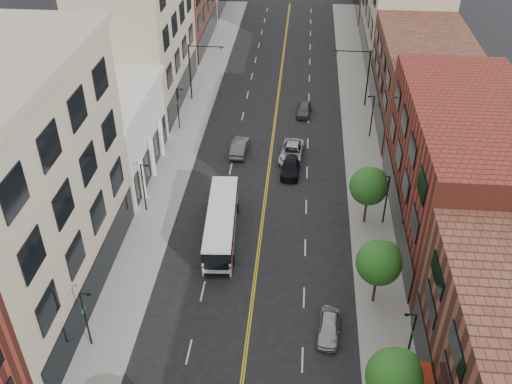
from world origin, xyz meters
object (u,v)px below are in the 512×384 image
(city_bus, at_px, (221,222))
(car_lane_behind, at_px, (240,147))
(car_lane_a, at_px, (291,167))
(car_lane_b, at_px, (292,152))
(car_lane_c, at_px, (304,109))
(car_parked_far, at_px, (329,327))

(city_bus, relative_size, car_lane_behind, 2.44)
(car_lane_a, distance_m, car_lane_b, 3.02)
(car_lane_c, bearing_deg, car_lane_a, -89.23)
(car_parked_far, height_order, car_lane_c, car_lane_c)
(car_parked_far, bearing_deg, city_bus, 136.57)
(car_lane_b, bearing_deg, car_lane_a, -83.96)
(car_parked_far, relative_size, car_lane_b, 0.75)
(city_bus, height_order, car_lane_c, city_bus)
(car_lane_behind, bearing_deg, city_bus, 92.93)
(car_lane_a, xyz_separation_m, car_lane_c, (1.14, 13.29, 0.01))
(city_bus, relative_size, car_lane_a, 2.40)
(car_lane_behind, xyz_separation_m, car_lane_c, (6.84, 9.76, -0.07))
(city_bus, relative_size, car_lane_b, 2.10)
(city_bus, distance_m, car_parked_far, 13.94)
(city_bus, distance_m, car_lane_c, 25.19)
(car_lane_a, bearing_deg, car_lane_behind, 150.58)
(car_lane_behind, xyz_separation_m, car_lane_b, (5.70, -0.51, -0.01))
(car_lane_b, xyz_separation_m, car_lane_c, (1.14, 10.27, -0.05))
(car_lane_behind, relative_size, car_lane_a, 0.98)
(car_parked_far, distance_m, car_lane_a, 21.61)
(city_bus, xyz_separation_m, car_lane_b, (5.69, 13.95, -0.90))
(car_parked_far, relative_size, car_lane_a, 0.85)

